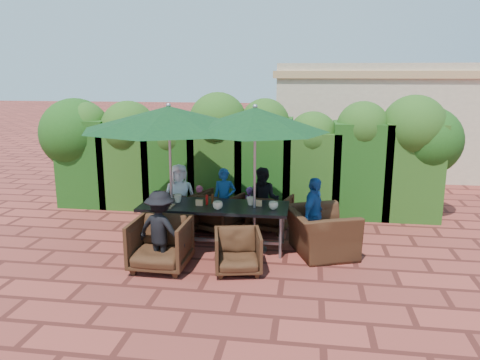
# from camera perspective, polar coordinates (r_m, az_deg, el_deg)

# --- Properties ---
(ground) EXTENTS (80.00, 80.00, 0.00)m
(ground) POSITION_cam_1_polar(r_m,az_deg,el_deg) (8.16, -2.25, -8.22)
(ground) COLOR maroon
(ground) RESTS_ON ground
(dining_table) EXTENTS (2.52, 0.90, 0.75)m
(dining_table) POSITION_cam_1_polar(r_m,az_deg,el_deg) (7.98, -3.18, -3.57)
(dining_table) COLOR black
(dining_table) RESTS_ON ground
(umbrella_left) EXTENTS (2.93, 2.93, 2.46)m
(umbrella_left) POSITION_cam_1_polar(r_m,az_deg,el_deg) (7.90, -8.67, 7.50)
(umbrella_left) COLOR gray
(umbrella_left) RESTS_ON ground
(umbrella_right) EXTENTS (2.39, 2.39, 2.46)m
(umbrella_right) POSITION_cam_1_polar(r_m,az_deg,el_deg) (7.53, 1.85, 7.36)
(umbrella_right) COLOR gray
(umbrella_right) RESTS_ON ground
(chair_far_left) EXTENTS (1.01, 0.98, 0.83)m
(chair_far_left) POSITION_cam_1_polar(r_m,az_deg,el_deg) (9.03, -6.93, -3.43)
(chair_far_left) COLOR black
(chair_far_left) RESTS_ON ground
(chair_far_mid) EXTENTS (1.01, 0.98, 0.81)m
(chair_far_mid) POSITION_cam_1_polar(r_m,az_deg,el_deg) (8.92, -2.74, -3.62)
(chair_far_mid) COLOR black
(chair_far_mid) RESTS_ON ground
(chair_far_right) EXTENTS (0.89, 0.86, 0.75)m
(chair_far_right) POSITION_cam_1_polar(r_m,az_deg,el_deg) (8.97, 3.69, -3.73)
(chair_far_right) COLOR black
(chair_far_right) RESTS_ON ground
(chair_near_left) EXTENTS (0.86, 0.80, 0.87)m
(chair_near_left) POSITION_cam_1_polar(r_m,az_deg,el_deg) (7.28, -9.69, -7.40)
(chair_near_left) COLOR black
(chair_near_left) RESTS_ON ground
(chair_near_right) EXTENTS (0.81, 0.78, 0.71)m
(chair_near_right) POSITION_cam_1_polar(r_m,az_deg,el_deg) (7.09, -0.27, -8.47)
(chair_near_right) COLOR black
(chair_near_right) RESTS_ON ground
(chair_end_right) EXTENTS (1.09, 1.33, 1.00)m
(chair_end_right) POSITION_cam_1_polar(r_m,az_deg,el_deg) (7.86, 9.81, -5.39)
(chair_end_right) COLOR black
(chair_end_right) RESTS_ON ground
(adult_far_left) EXTENTS (0.71, 0.56, 1.26)m
(adult_far_left) POSITION_cam_1_polar(r_m,az_deg,el_deg) (9.03, -7.37, -2.02)
(adult_far_left) COLOR white
(adult_far_left) RESTS_ON ground
(adult_far_mid) EXTENTS (0.47, 0.40, 1.19)m
(adult_far_mid) POSITION_cam_1_polar(r_m,az_deg,el_deg) (8.88, -1.91, -2.40)
(adult_far_mid) COLOR #1B4C93
(adult_far_mid) RESTS_ON ground
(adult_far_right) EXTENTS (0.63, 0.43, 1.23)m
(adult_far_right) POSITION_cam_1_polar(r_m,az_deg,el_deg) (8.76, 2.92, -2.47)
(adult_far_right) COLOR black
(adult_far_right) RESTS_ON ground
(adult_near_left) EXTENTS (0.86, 0.57, 1.23)m
(adult_near_left) POSITION_cam_1_polar(r_m,az_deg,el_deg) (7.22, -9.63, -6.05)
(adult_near_left) COLOR black
(adult_near_left) RESTS_ON ground
(adult_end_right) EXTENTS (0.60, 0.83, 1.27)m
(adult_end_right) POSITION_cam_1_polar(r_m,az_deg,el_deg) (7.88, 8.94, -4.25)
(adult_end_right) COLOR #1B4C93
(adult_end_right) RESTS_ON ground
(child_left) EXTENTS (0.34, 0.30, 0.83)m
(child_left) POSITION_cam_1_polar(r_m,az_deg,el_deg) (9.12, -4.88, -3.22)
(child_left) COLOR #EA5278
(child_left) RESTS_ON ground
(child_right) EXTENTS (0.37, 0.34, 0.82)m
(child_right) POSITION_cam_1_polar(r_m,az_deg,el_deg) (8.99, 1.15, -3.43)
(child_right) COLOR #7E499F
(child_right) RESTS_ON ground
(pedestrian_a) EXTENTS (1.65, 0.78, 1.70)m
(pedestrian_a) POSITION_cam_1_polar(r_m,az_deg,el_deg) (11.74, 8.98, 2.50)
(pedestrian_a) COLOR green
(pedestrian_a) RESTS_ON ground
(pedestrian_b) EXTENTS (0.92, 0.69, 1.72)m
(pedestrian_b) POSITION_cam_1_polar(r_m,az_deg,el_deg) (12.24, 13.45, 2.77)
(pedestrian_b) COLOR #EA5278
(pedestrian_b) RESTS_ON ground
(pedestrian_c) EXTENTS (1.05, 0.65, 1.52)m
(pedestrian_c) POSITION_cam_1_polar(r_m,az_deg,el_deg) (12.02, 17.26, 1.88)
(pedestrian_c) COLOR gray
(pedestrian_c) RESTS_ON ground
(cup_a) EXTENTS (0.16, 0.16, 0.13)m
(cup_a) POSITION_cam_1_polar(r_m,az_deg,el_deg) (8.10, -10.36, -2.53)
(cup_a) COLOR beige
(cup_a) RESTS_ON dining_table
(cup_b) EXTENTS (0.15, 0.15, 0.14)m
(cup_b) POSITION_cam_1_polar(r_m,az_deg,el_deg) (8.18, -7.60, -2.22)
(cup_b) COLOR beige
(cup_b) RESTS_ON dining_table
(cup_c) EXTENTS (0.17, 0.17, 0.13)m
(cup_c) POSITION_cam_1_polar(r_m,az_deg,el_deg) (7.70, -2.74, -3.12)
(cup_c) COLOR beige
(cup_c) RESTS_ON dining_table
(cup_d) EXTENTS (0.15, 0.15, 0.14)m
(cup_d) POSITION_cam_1_polar(r_m,az_deg,el_deg) (7.95, 1.32, -2.57)
(cup_d) COLOR beige
(cup_d) RESTS_ON dining_table
(cup_e) EXTENTS (0.16, 0.16, 0.12)m
(cup_e) POSITION_cam_1_polar(r_m,az_deg,el_deg) (7.72, 4.09, -3.13)
(cup_e) COLOR beige
(cup_e) RESTS_ON dining_table
(ketchup_bottle) EXTENTS (0.04, 0.04, 0.17)m
(ketchup_bottle) POSITION_cam_1_polar(r_m,az_deg,el_deg) (7.98, -4.06, -2.41)
(ketchup_bottle) COLOR #B20C0A
(ketchup_bottle) RESTS_ON dining_table
(sauce_bottle) EXTENTS (0.04, 0.04, 0.17)m
(sauce_bottle) POSITION_cam_1_polar(r_m,az_deg,el_deg) (8.03, -3.37, -2.31)
(sauce_bottle) COLOR #4C230C
(sauce_bottle) RESTS_ON dining_table
(serving_tray) EXTENTS (0.35, 0.25, 0.02)m
(serving_tray) POSITION_cam_1_polar(r_m,az_deg,el_deg) (7.97, -9.37, -3.14)
(serving_tray) COLOR #976C49
(serving_tray) RESTS_ON dining_table
(number_block_left) EXTENTS (0.12, 0.06, 0.10)m
(number_block_left) POSITION_cam_1_polar(r_m,az_deg,el_deg) (7.94, -4.98, -2.77)
(number_block_left) COLOR tan
(number_block_left) RESTS_ON dining_table
(number_block_right) EXTENTS (0.12, 0.06, 0.10)m
(number_block_right) POSITION_cam_1_polar(r_m,az_deg,el_deg) (7.89, 2.25, -2.83)
(number_block_right) COLOR tan
(number_block_right) RESTS_ON dining_table
(hedge_wall) EXTENTS (9.10, 1.60, 2.56)m
(hedge_wall) POSITION_cam_1_polar(r_m,az_deg,el_deg) (10.03, -0.16, 3.86)
(hedge_wall) COLOR #16380F
(hedge_wall) RESTS_ON ground
(building) EXTENTS (6.20, 3.08, 3.20)m
(building) POSITION_cam_1_polar(r_m,az_deg,el_deg) (14.67, 16.71, 7.15)
(building) COLOR beige
(building) RESTS_ON ground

